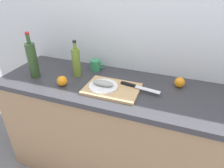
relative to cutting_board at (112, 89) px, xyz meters
name	(u,v)px	position (x,y,z in m)	size (l,w,h in m)	color
back_wall	(142,29)	(0.10, 0.40, 0.34)	(3.20, 0.05, 2.50)	silver
kitchen_counter	(126,134)	(0.10, 0.07, -0.46)	(2.00, 0.60, 0.90)	#9E7A56
cutting_board	(112,89)	(0.00, 0.00, 0.00)	(0.38, 0.27, 0.02)	tan
white_plate	(103,86)	(-0.06, -0.01, 0.02)	(0.20, 0.20, 0.01)	white
fish_fillet	(103,83)	(-0.06, -0.01, 0.04)	(0.15, 0.07, 0.04)	#999E99
chef_knife	(135,86)	(0.15, 0.06, 0.02)	(0.29, 0.07, 0.02)	silver
olive_oil_bottle	(76,62)	(-0.34, 0.12, 0.11)	(0.06, 0.06, 0.29)	olive
wine_bottle	(32,60)	(-0.65, -0.01, 0.13)	(0.07, 0.07, 0.36)	#2D4723
coffee_mug_0	(96,65)	(-0.24, 0.26, 0.03)	(0.13, 0.09, 0.09)	#338C59
orange_0	(62,81)	(-0.37, -0.06, 0.03)	(0.08, 0.08, 0.08)	orange
orange_1	(180,82)	(0.44, 0.21, 0.03)	(0.07, 0.07, 0.07)	orange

